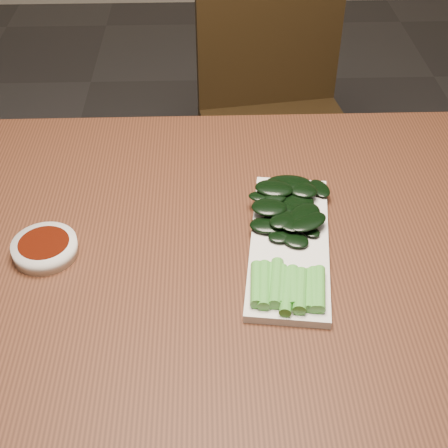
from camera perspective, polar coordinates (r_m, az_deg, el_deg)
The scene contains 5 objects.
table at distance 1.05m, azimuth -1.18°, elevation -4.75°, with size 1.40×0.80×0.75m.
chair_far at distance 1.87m, azimuth 4.84°, elevation 10.32°, with size 0.49×0.49×0.89m.
sauce_bowl at distance 1.02m, azimuth -16.06°, elevation -2.12°, with size 0.10×0.10×0.02m.
serving_plate at distance 1.00m, azimuth 5.99°, elevation -1.80°, with size 0.17×0.34×0.01m.
gai_lan at distance 0.99m, azimuth 5.89°, elevation -0.94°, with size 0.16×0.32×0.03m.
Camera 1 is at (-0.00, -0.74, 1.43)m, focal length 50.00 mm.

